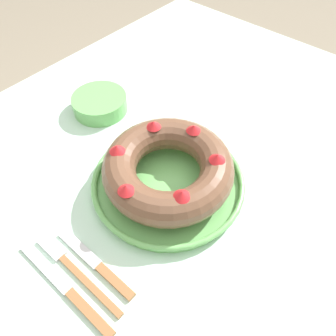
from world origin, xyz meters
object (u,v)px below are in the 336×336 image
(serving_dish, at_px, (168,182))
(fork, at_px, (72,268))
(serving_knife, at_px, (71,293))
(side_bowl, at_px, (100,103))
(bundt_cake, at_px, (168,168))
(cake_knife, at_px, (100,267))

(serving_dish, bearing_deg, fork, 177.79)
(serving_knife, distance_m, side_bowl, 0.48)
(serving_dish, xyz_separation_m, side_bowl, (0.07, 0.30, 0.01))
(bundt_cake, height_order, side_bowl, bundt_cake)
(bundt_cake, bearing_deg, cake_knife, -173.04)
(side_bowl, bearing_deg, fork, -138.54)
(bundt_cake, xyz_separation_m, fork, (-0.25, 0.01, -0.06))
(serving_dish, distance_m, side_bowl, 0.31)
(bundt_cake, height_order, serving_knife, bundt_cake)
(serving_knife, relative_size, side_bowl, 1.71)
(side_bowl, bearing_deg, serving_dish, -104.04)
(serving_dish, xyz_separation_m, bundt_cake, (-0.00, 0.00, 0.05))
(serving_knife, bearing_deg, serving_dish, 5.54)
(bundt_cake, distance_m, cake_knife, 0.23)
(fork, distance_m, serving_knife, 0.05)
(fork, bearing_deg, serving_dish, -0.51)
(fork, xyz_separation_m, cake_knife, (0.03, -0.04, 0.00))
(serving_knife, bearing_deg, side_bowl, 42.78)
(serving_dish, bearing_deg, side_bowl, 75.96)
(serving_dish, distance_m, fork, 0.25)
(cake_knife, distance_m, side_bowl, 0.44)
(serving_knife, xyz_separation_m, cake_knife, (0.06, -0.00, 0.00))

